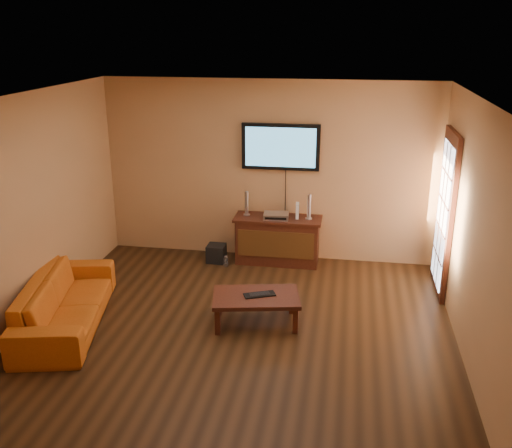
% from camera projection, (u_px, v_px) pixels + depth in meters
% --- Properties ---
extents(ground_plane, '(5.00, 5.00, 0.00)m').
position_uv_depth(ground_plane, '(237.00, 335.00, 6.63)').
color(ground_plane, black).
rests_on(ground_plane, ground).
extents(room_walls, '(5.00, 5.00, 5.00)m').
position_uv_depth(room_walls, '(246.00, 181.00, 6.66)').
color(room_walls, tan).
rests_on(room_walls, ground).
extents(french_door, '(0.07, 1.02, 2.22)m').
position_uv_depth(french_door, '(445.00, 215.00, 7.49)').
color(french_door, '#35140C').
rests_on(french_door, ground).
extents(media_console, '(1.30, 0.50, 0.71)m').
position_uv_depth(media_console, '(278.00, 240.00, 8.58)').
color(media_console, '#35140C').
rests_on(media_console, ground).
extents(television, '(1.15, 0.08, 0.68)m').
position_uv_depth(television, '(281.00, 147.00, 8.32)').
color(television, black).
rests_on(television, ground).
extents(coffee_table, '(1.12, 0.80, 0.37)m').
position_uv_depth(coffee_table, '(256.00, 299.00, 6.79)').
color(coffee_table, '#35140C').
rests_on(coffee_table, ground).
extents(sofa, '(1.03, 2.13, 0.80)m').
position_uv_depth(sofa, '(65.00, 294.00, 6.75)').
color(sofa, '#C15A15').
rests_on(sofa, ground).
extents(speaker_left, '(0.10, 0.10, 0.37)m').
position_uv_depth(speaker_left, '(247.00, 204.00, 8.52)').
color(speaker_left, silver).
rests_on(speaker_left, media_console).
extents(speaker_right, '(0.10, 0.10, 0.37)m').
position_uv_depth(speaker_right, '(309.00, 208.00, 8.35)').
color(speaker_right, silver).
rests_on(speaker_right, media_console).
extents(av_receiver, '(0.38, 0.29, 0.08)m').
position_uv_depth(av_receiver, '(276.00, 216.00, 8.41)').
color(av_receiver, silver).
rests_on(av_receiver, media_console).
extents(game_console, '(0.06, 0.16, 0.22)m').
position_uv_depth(game_console, '(297.00, 211.00, 8.42)').
color(game_console, white).
rests_on(game_console, media_console).
extents(subwoofer, '(0.27, 0.27, 0.27)m').
position_uv_depth(subwoofer, '(216.00, 253.00, 8.67)').
color(subwoofer, black).
rests_on(subwoofer, ground).
extents(bottle, '(0.06, 0.06, 0.18)m').
position_uv_depth(bottle, '(226.00, 261.00, 8.50)').
color(bottle, white).
rests_on(bottle, ground).
extents(keyboard, '(0.40, 0.28, 0.02)m').
position_uv_depth(keyboard, '(260.00, 294.00, 6.78)').
color(keyboard, black).
rests_on(keyboard, coffee_table).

